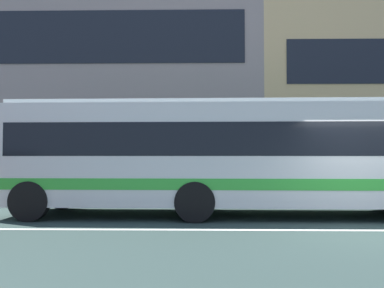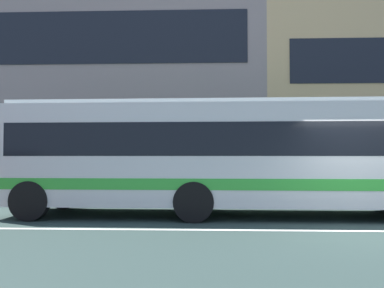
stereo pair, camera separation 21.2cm
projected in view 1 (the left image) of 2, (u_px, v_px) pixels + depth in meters
The scene contains 5 objects.
ground_plane at pixel (374, 231), 8.39m from camera, with size 160.00×160.00×0.00m, color #2C3D38.
lane_centre_line at pixel (374, 230), 8.39m from camera, with size 60.00×0.16×0.01m, color silver.
hedge_row_far at pixel (238, 191), 13.91m from camera, with size 13.29×1.10×0.78m, color #205028.
apartment_block_left at pixel (60, 78), 21.82m from camera, with size 21.67×8.61×12.17m.
transit_bus at pixel (222, 153), 10.60m from camera, with size 11.77×2.75×3.08m.
Camera 1 is at (-3.81, -8.52, 1.61)m, focal length 36.08 mm.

